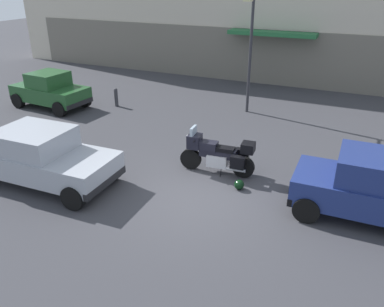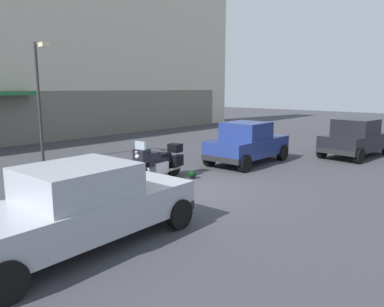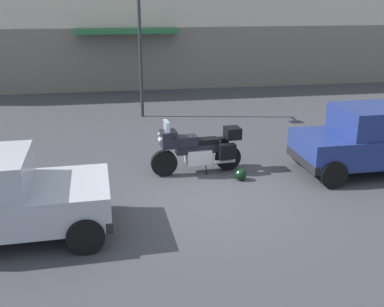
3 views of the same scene
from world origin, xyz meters
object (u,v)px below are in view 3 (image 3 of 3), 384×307
(motorcycle, at_px, (198,148))
(helmet, at_px, (241,174))
(car_wagon_end, at_px, (373,140))
(streetlamp_curbside, at_px, (140,35))

(motorcycle, relative_size, helmet, 8.09)
(helmet, distance_m, car_wagon_end, 3.39)
(motorcycle, xyz_separation_m, car_wagon_end, (4.21, -0.65, 0.19))
(motorcycle, distance_m, car_wagon_end, 4.26)
(motorcycle, height_order, streetlamp_curbside, streetlamp_curbside)
(car_wagon_end, bearing_deg, motorcycle, 170.18)
(car_wagon_end, bearing_deg, streetlamp_curbside, 128.01)
(helmet, relative_size, car_wagon_end, 0.07)
(helmet, distance_m, streetlamp_curbside, 7.17)
(helmet, height_order, streetlamp_curbside, streetlamp_curbside)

